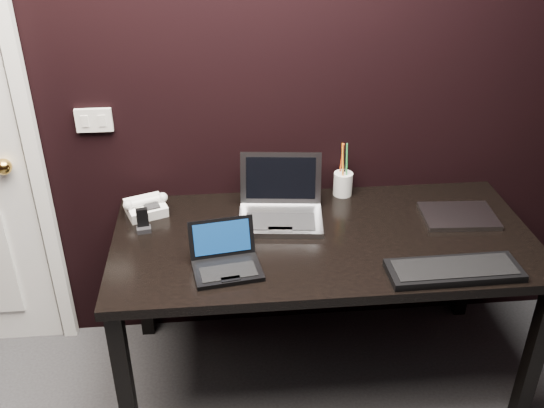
{
  "coord_description": "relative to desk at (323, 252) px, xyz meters",
  "views": [
    {
      "loc": [
        -0.1,
        -0.63,
        2.06
      ],
      "look_at": [
        0.08,
        1.35,
        0.93
      ],
      "focal_mm": 40.0,
      "sensor_mm": 36.0,
      "label": 1
    }
  ],
  "objects": [
    {
      "name": "silver_laptop",
      "position": [
        -0.16,
        0.16,
        0.12
      ],
      "size": [
        0.38,
        0.35,
        0.24
      ],
      "color": "#939398",
      "rests_on": "desk"
    },
    {
      "name": "ext_keyboard",
      "position": [
        0.43,
        -0.3,
        0.09
      ],
      "size": [
        0.49,
        0.17,
        0.03
      ],
      "color": "black",
      "rests_on": "desk"
    },
    {
      "name": "closed_laptop",
      "position": [
        0.59,
        0.08,
        0.09
      ],
      "size": [
        0.32,
        0.24,
        0.02
      ],
      "color": "#9D9DA2",
      "rests_on": "desk"
    },
    {
      "name": "mobile_phone",
      "position": [
        -0.73,
        0.11,
        0.11
      ],
      "size": [
        0.06,
        0.06,
        0.1
      ],
      "color": "black",
      "rests_on": "desk"
    },
    {
      "name": "desk",
      "position": [
        0.0,
        0.0,
        0.0
      ],
      "size": [
        1.7,
        0.8,
        0.74
      ],
      "color": "black",
      "rests_on": "ground"
    },
    {
      "name": "pen_cup",
      "position": [
        0.14,
        0.34,
        0.14
      ],
      "size": [
        0.11,
        0.11,
        0.25
      ],
      "color": "silver",
      "rests_on": "desk"
    },
    {
      "name": "desk_phone",
      "position": [
        -0.73,
        0.24,
        0.11
      ],
      "size": [
        0.2,
        0.19,
        0.09
      ],
      "color": "white",
      "rests_on": "desk"
    },
    {
      "name": "wall_back",
      "position": [
        -0.3,
        0.4,
        0.64
      ],
      "size": [
        4.0,
        0.0,
        4.0
      ],
      "primitive_type": "plane",
      "rotation": [
        1.57,
        0.0,
        0.0
      ],
      "color": "black",
      "rests_on": "ground"
    },
    {
      "name": "netbook",
      "position": [
        -0.4,
        -0.18,
        0.11
      ],
      "size": [
        0.28,
        0.25,
        0.16
      ],
      "color": "black",
      "rests_on": "desk"
    },
    {
      "name": "wall_switch",
      "position": [
        -0.92,
        0.39,
        0.46
      ],
      "size": [
        0.15,
        0.02,
        0.1
      ],
      "color": "silver",
      "rests_on": "wall_back"
    }
  ]
}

